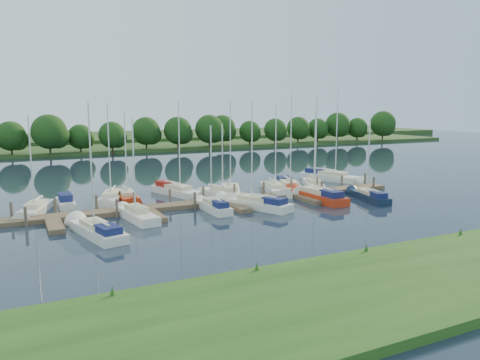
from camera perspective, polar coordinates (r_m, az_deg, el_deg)
name	(u,v)px	position (r m, az deg, el deg)	size (l,w,h in m)	color
ground	(263,221)	(39.54, 2.88, -4.97)	(260.00, 260.00, 0.00)	#17202F
near_bank	(408,281)	(27.26, 19.81, -11.54)	(90.00, 10.00, 0.50)	#1F4614
dock	(227,202)	(45.85, -1.56, -2.74)	(40.00, 6.00, 0.40)	brown
mooring_pilings	(223,196)	(46.77, -2.14, -2.01)	(38.24, 2.84, 2.00)	#473D33
far_shore	(102,147)	(110.48, -16.42, 3.90)	(180.00, 30.00, 0.60)	#25441A
distant_hill	(86,138)	(135.08, -18.28, 4.86)	(220.00, 40.00, 1.40)	#365324
treeline	(106,133)	(96.83, -16.01, 5.50)	(147.39, 9.65, 8.28)	#38281C
sailboat_n_0	(35,211)	(45.81, -23.67, -3.43)	(3.57, 7.01, 9.09)	white
motorboat	(66,203)	(47.93, -20.47, -2.64)	(1.43, 4.96, 1.52)	white
sailboat_n_2	(112,199)	(49.03, -15.39, -2.21)	(4.09, 8.00, 10.16)	white
sailboat_n_3	(127,198)	(49.14, -13.61, -2.11)	(2.01, 7.22, 9.24)	#B82B11
sailboat_n_4	(178,192)	(50.91, -7.60, -1.48)	(3.97, 8.19, 10.51)	white
sailboat_n_5	(221,194)	(49.83, -2.31, -1.71)	(3.14, 6.21, 8.05)	white
sailboat_n_6	(230,193)	(50.30, -1.17, -1.59)	(4.71, 8.20, 10.66)	white
sailboat_n_7	(275,190)	(52.42, 4.25, -1.19)	(3.64, 7.85, 9.93)	white
sailboat_n_8	(289,187)	(53.90, 6.02, -0.87)	(4.41, 8.88, 11.24)	white
sailboat_n_9	(314,185)	(55.78, 8.96, -0.64)	(4.27, 7.07, 9.33)	white
sailboat_n_10	(332,178)	(61.53, 11.16, 0.26)	(4.93, 9.28, 11.92)	white
sailboat_s_0	(97,231)	(36.68, -17.09, -5.98)	(3.35, 8.08, 10.20)	white
sailboat_s_1	(137,216)	(40.72, -12.47, -4.35)	(2.38, 6.94, 9.07)	white
sailboat_s_2	(213,207)	(43.09, -3.30, -3.35)	(1.51, 6.21, 8.21)	white
sailboat_s_3	(255,205)	(44.24, 1.89, -3.01)	(4.71, 8.01, 10.51)	white
sailboat_s_4	(317,197)	(48.46, 9.41, -2.05)	(2.23, 8.55, 11.03)	#B82B11
sailboat_s_5	(369,197)	(49.67, 15.43, -2.01)	(2.84, 6.90, 8.85)	#0F1E35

